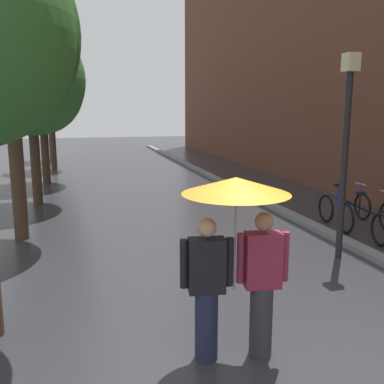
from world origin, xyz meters
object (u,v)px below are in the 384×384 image
Objects in this scene: street_tree_4 at (50,92)px; parked_bicycle_2 at (367,217)px; street_tree_5 at (49,95)px; street_tree_2 at (30,80)px; street_tree_3 at (41,86)px; street_tree_1 at (7,35)px; street_lamp_post at (346,140)px; couple_under_umbrella at (235,238)px; parked_bicycle_3 at (344,206)px.

parked_bicycle_2 is at bearing -60.60° from street_tree_4.
street_tree_2 is at bearing -89.74° from street_tree_5.
street_tree_1 is at bearing -91.02° from street_tree_3.
street_tree_1 is at bearing 154.43° from street_lamp_post.
couple_under_umbrella is at bearing -62.81° from street_tree_1.
street_tree_3 is 13.38m from couple_under_umbrella.
street_tree_1 is 1.14× the size of street_tree_3.
street_tree_4 is at bearing -86.64° from street_tree_5.
street_tree_2 is 4.69× the size of parked_bicycle_3.
street_tree_4 is 17.28m from couple_under_umbrella.
street_tree_2 is 1.02× the size of street_tree_4.
couple_under_umbrella is at bearing -82.33° from street_tree_5.
street_tree_1 is 8.64m from parked_bicycle_2.
street_tree_2 is at bearing -91.32° from street_tree_4.
street_tree_4 is at bearing 119.40° from parked_bicycle_2.
street_tree_5 is 19.22m from street_lamp_post.
street_tree_2 is 9.67m from parked_bicycle_2.
street_tree_5 is 17.89m from parked_bicycle_3.
street_tree_2 reaches higher than street_tree_5.
street_tree_3 is at bearing -91.77° from street_tree_4.
street_tree_4 reaches higher than street_tree_5.
street_lamp_post is (5.84, -10.25, -1.39)m from street_tree_3.
parked_bicycle_3 is (0.12, 1.05, 0.00)m from parked_bicycle_2.
street_tree_2 is 9.25m from parked_bicycle_3.
street_lamp_post is at bearing -140.41° from parked_bicycle_2.
street_tree_1 is 6.83m from couple_under_umbrella.
couple_under_umbrella is 0.55× the size of street_lamp_post.
couple_under_umbrella is at bearing -139.86° from parked_bicycle_2.
street_tree_1 is 1.21× the size of street_tree_4.
street_tree_4 is 4.41× the size of parked_bicycle_2.
parked_bicycle_2 is at bearing -50.25° from street_tree_3.
street_tree_2 is at bearing 151.41° from parked_bicycle_3.
parked_bicycle_3 is 0.30× the size of street_lamp_post.
street_tree_1 is at bearing 117.19° from couple_under_umbrella.
street_tree_2 reaches higher than parked_bicycle_2.
street_tree_2 is at bearing 106.74° from couple_under_umbrella.
street_lamp_post reaches higher than couple_under_umbrella.
street_tree_2 is 8.89m from street_lamp_post.
parked_bicycle_2 is at bearing -96.67° from parked_bicycle_3.
street_tree_3 is at bearing 88.98° from street_tree_1.
street_tree_1 reaches higher than parked_bicycle_2.
street_tree_4 is at bearing 88.71° from street_tree_1.
street_tree_3 is 4.87× the size of parked_bicycle_3.
parked_bicycle_3 is at bearing 46.08° from couple_under_umbrella.
street_tree_5 is at bearing 90.77° from street_tree_3.
street_tree_1 is 3.71m from street_tree_2.
street_tree_2 is 1.06× the size of street_tree_5.
street_tree_1 is 6.92m from street_lamp_post.
parked_bicycle_3 is at bearing -58.06° from street_tree_4.
couple_under_umbrella is 4.20m from street_lamp_post.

